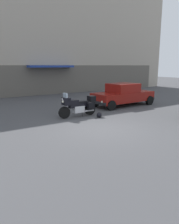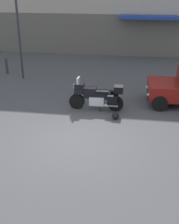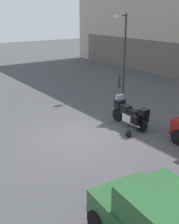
# 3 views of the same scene
# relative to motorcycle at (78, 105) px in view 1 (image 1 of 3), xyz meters

# --- Properties ---
(ground_plane) EXTENTS (80.00, 80.00, 0.00)m
(ground_plane) POSITION_rel_motorcycle_xyz_m (-0.38, -2.73, -0.62)
(ground_plane) COLOR #424244
(building_facade_rear) EXTENTS (37.20, 3.40, 11.89)m
(building_facade_rear) POSITION_rel_motorcycle_xyz_m (-0.38, 10.94, 5.27)
(building_facade_rear) COLOR #A89E8E
(building_facade_rear) RESTS_ON ground
(motorcycle) EXTENTS (2.26, 0.76, 1.36)m
(motorcycle) POSITION_rel_motorcycle_xyz_m (0.00, 0.00, 0.00)
(motorcycle) COLOR black
(motorcycle) RESTS_ON ground
(helmet) EXTENTS (0.28, 0.28, 0.28)m
(helmet) POSITION_rel_motorcycle_xyz_m (0.83, -0.82, -0.48)
(helmet) COLOR black
(helmet) RESTS_ON ground
(car_sedan_far) EXTENTS (4.61, 2.01, 1.56)m
(car_sedan_far) POSITION_rel_motorcycle_xyz_m (4.32, 1.19, 0.16)
(car_sedan_far) COLOR maroon
(car_sedan_far) RESTS_ON ground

